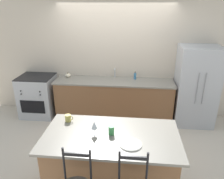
{
  "coord_description": "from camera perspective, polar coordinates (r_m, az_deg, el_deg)",
  "views": [
    {
      "loc": [
        0.42,
        -4.14,
        2.52
      ],
      "look_at": [
        0.06,
        -0.7,
        1.12
      ],
      "focal_mm": 35.0,
      "sensor_mm": 36.0,
      "label": 1
    }
  ],
  "objects": [
    {
      "name": "ground_plane",
      "position": [
        4.86,
        0.08,
        -9.2
      ],
      "size": [
        18.0,
        18.0,
        0.0
      ],
      "primitive_type": "plane",
      "color": "beige"
    },
    {
      "name": "soap_bottle",
      "position": [
        4.89,
        6.04,
        3.52
      ],
      "size": [
        0.05,
        0.05,
        0.18
      ],
      "color": "teal",
      "rests_on": "back_counter"
    },
    {
      "name": "wall_back",
      "position": [
        4.98,
        0.89,
        8.42
      ],
      "size": [
        6.0,
        0.07,
        2.7
      ],
      "color": "beige",
      "rests_on": "ground_plane"
    },
    {
      "name": "coffee_mug",
      "position": [
        3.21,
        -11.38,
        -7.33
      ],
      "size": [
        0.12,
        0.08,
        0.1
      ],
      "color": "#C1B251",
      "rests_on": "kitchen_island"
    },
    {
      "name": "refrigerator",
      "position": [
        4.94,
        21.0,
        0.77
      ],
      "size": [
        0.82,
        0.7,
        1.7
      ],
      "color": "#ADAFB5",
      "rests_on": "ground_plane"
    },
    {
      "name": "back_counter",
      "position": [
        4.97,
        0.51,
        -2.51
      ],
      "size": [
        2.61,
        0.66,
        0.91
      ],
      "color": "brown",
      "rests_on": "ground_plane"
    },
    {
      "name": "wine_glass",
      "position": [
        2.82,
        -4.67,
        -9.3
      ],
      "size": [
        0.08,
        0.08,
        0.19
      ],
      "color": "white",
      "rests_on": "kitchen_island"
    },
    {
      "name": "pumpkin_decoration",
      "position": [
        5.09,
        -11.43,
        3.65
      ],
      "size": [
        0.12,
        0.12,
        0.12
      ],
      "color": "beige",
      "rests_on": "back_counter"
    },
    {
      "name": "tumbler_cup",
      "position": [
        2.86,
        -0.17,
        -10.63
      ],
      "size": [
        0.07,
        0.07,
        0.12
      ],
      "color": "#3D934C",
      "rests_on": "kitchen_island"
    },
    {
      "name": "oven_range",
      "position": [
        5.37,
        -18.68,
        -1.56
      ],
      "size": [
        0.76,
        0.7,
        0.96
      ],
      "color": "#ADAFB5",
      "rests_on": "ground_plane"
    },
    {
      "name": "kitchen_island",
      "position": [
        3.15,
        -0.24,
        -18.69
      ],
      "size": [
        1.77,
        0.96,
        0.92
      ],
      "color": "brown",
      "rests_on": "ground_plane"
    },
    {
      "name": "sink_faucet",
      "position": [
        4.94,
        0.75,
        4.65
      ],
      "size": [
        0.02,
        0.13,
        0.22
      ],
      "color": "#ADAFB5",
      "rests_on": "back_counter"
    },
    {
      "name": "dinner_plate",
      "position": [
        2.71,
        4.93,
        -14.07
      ],
      "size": [
        0.27,
        0.27,
        0.02
      ],
      "color": "beige",
      "rests_on": "kitchen_island"
    }
  ]
}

